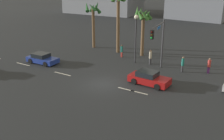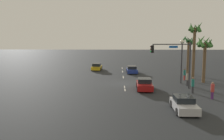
{
  "view_description": "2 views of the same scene",
  "coord_description": "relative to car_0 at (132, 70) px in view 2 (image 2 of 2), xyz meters",
  "views": [
    {
      "loc": [
        13.87,
        -20.94,
        10.63
      ],
      "look_at": [
        1.45,
        -0.69,
        2.03
      ],
      "focal_mm": 41.84,
      "sensor_mm": 36.0,
      "label": 1
    },
    {
      "loc": [
        33.16,
        -0.83,
        6.23
      ],
      "look_at": [
        2.04,
        -1.66,
        2.18
      ],
      "focal_mm": 38.14,
      "sensor_mm": 36.0,
      "label": 2
    }
  ],
  "objects": [
    {
      "name": "car_1",
      "position": [
        -4.04,
        -6.88,
        0.03
      ],
      "size": [
        4.07,
        2.03,
        1.38
      ],
      "color": "gold",
      "rests_on": "ground_plane"
    },
    {
      "name": "pedestrian_3",
      "position": [
        16.42,
        6.13,
        0.41
      ],
      "size": [
        0.44,
        0.44,
        1.87
      ],
      "color": "#333338",
      "rests_on": "ground_plane"
    },
    {
      "name": "lane_stripe_4",
      "position": [
        14.66,
        -1.67,
        -0.59
      ],
      "size": [
        1.82,
        0.14,
        0.01
      ],
      "primitive_type": "cube",
      "color": "silver",
      "rests_on": "ground_plane"
    },
    {
      "name": "pedestrian_2",
      "position": [
        7.44,
        7.64,
        0.32
      ],
      "size": [
        0.44,
        0.44,
        1.73
      ],
      "color": "#BF3833",
      "rests_on": "ground_plane"
    },
    {
      "name": "lane_stripe_3",
      "position": [
        13.23,
        -1.67,
        -0.59
      ],
      "size": [
        1.83,
        0.14,
        0.01
      ],
      "primitive_type": "cube",
      "color": "silver",
      "rests_on": "ground_plane"
    },
    {
      "name": "car_0",
      "position": [
        0.0,
        0.0,
        0.0
      ],
      "size": [
        4.2,
        2.05,
        1.29
      ],
      "color": "navy",
      "rests_on": "ground_plane"
    },
    {
      "name": "palm_tree_2",
      "position": [
        1.12,
        9.89,
        4.55
      ],
      "size": [
        2.62,
        2.59,
        7.1
      ],
      "color": "brown",
      "rests_on": "ground_plane"
    },
    {
      "name": "lane_stripe_0",
      "position": [
        -7.46,
        -1.67,
        -0.59
      ],
      "size": [
        2.31,
        0.14,
        0.01
      ],
      "primitive_type": "cube",
      "color": "silver",
      "rests_on": "ground_plane"
    },
    {
      "name": "palm_tree_1",
      "position": [
        9.41,
        9.77,
        4.49
      ],
      "size": [
        2.6,
        2.61,
        6.94
      ],
      "color": "brown",
      "rests_on": "ground_plane"
    },
    {
      "name": "car_2",
      "position": [
        14.56,
        0.75,
        0.04
      ],
      "size": [
        4.28,
        2.11,
        1.38
      ],
      "color": "maroon",
      "rests_on": "ground_plane"
    },
    {
      "name": "lane_stripe_1",
      "position": [
        -1.76,
        -1.67,
        -0.59
      ],
      "size": [
        2.39,
        0.14,
        0.01
      ],
      "primitive_type": "cube",
      "color": "silver",
      "rests_on": "ground_plane"
    },
    {
      "name": "pedestrian_0",
      "position": [
        19.12,
        7.34,
        0.35
      ],
      "size": [
        0.42,
        0.42,
        1.8
      ],
      "color": "#59266B",
      "rests_on": "ground_plane"
    },
    {
      "name": "car_3",
      "position": [
        23.43,
        3.22,
        0.0
      ],
      "size": [
        4.02,
        1.97,
        1.3
      ],
      "color": "#B7B7BC",
      "rests_on": "ground_plane"
    },
    {
      "name": "traffic_signal",
      "position": [
        13.9,
        4.71,
        3.4
      ],
      "size": [
        0.89,
        5.2,
        5.85
      ],
      "color": "#38383D",
      "rests_on": "ground_plane"
    },
    {
      "name": "streetlamp",
      "position": [
        10.12,
        6.41,
        3.71
      ],
      "size": [
        0.56,
        0.56,
        6.15
      ],
      "color": "#2D2D33",
      "rests_on": "ground_plane"
    },
    {
      "name": "ground_plane",
      "position": [
        10.54,
        -1.67,
        -0.6
      ],
      "size": [
        220.0,
        220.0,
        0.0
      ],
      "primitive_type": "plane",
      "color": "#232628"
    },
    {
      "name": "palm_tree_0",
      "position": [
        5.73,
        9.48,
        5.92
      ],
      "size": [
        2.46,
        2.59,
        9.03
      ],
      "color": "brown",
      "rests_on": "ground_plane"
    },
    {
      "name": "pedestrian_1",
      "position": [
        12.09,
        6.77,
        0.41
      ],
      "size": [
        0.41,
        0.41,
        1.9
      ],
      "color": "#333338",
      "rests_on": "ground_plane"
    },
    {
      "name": "lane_stripe_2",
      "position": [
        4.89,
        -1.67,
        -0.59
      ],
      "size": [
        2.43,
        0.14,
        0.01
      ],
      "primitive_type": "cube",
      "color": "silver",
      "rests_on": "ground_plane"
    }
  ]
}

